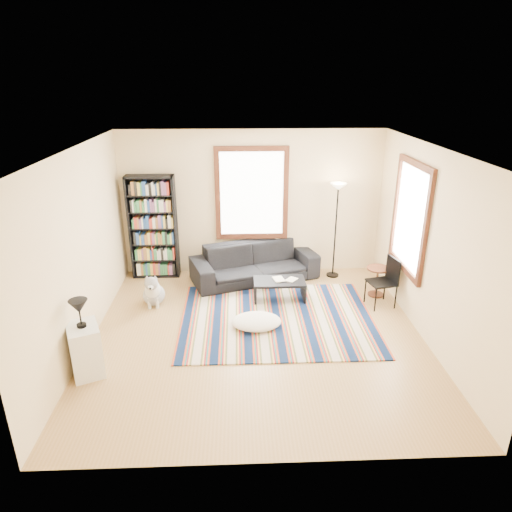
{
  "coord_description": "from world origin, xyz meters",
  "views": [
    {
      "loc": [
        -0.27,
        -6.05,
        3.71
      ],
      "look_at": [
        0.0,
        0.5,
        1.1
      ],
      "focal_mm": 32.0,
      "sensor_mm": 36.0,
      "label": 1
    }
  ],
  "objects_px": {
    "white_cabinet": "(86,350)",
    "dog": "(153,288)",
    "floor_lamp": "(335,231)",
    "folding_chair": "(381,283)",
    "side_table": "(377,281)",
    "sofa": "(255,263)",
    "bookshelf": "(153,227)",
    "floor_cushion": "(256,321)",
    "coffee_table": "(279,290)"
  },
  "relations": [
    {
      "from": "bookshelf",
      "to": "floor_cushion",
      "type": "distance_m",
      "value": 2.96
    },
    {
      "from": "side_table",
      "to": "white_cabinet",
      "type": "bearing_deg",
      "value": -154.79
    },
    {
      "from": "bookshelf",
      "to": "white_cabinet",
      "type": "height_order",
      "value": "bookshelf"
    },
    {
      "from": "coffee_table",
      "to": "folding_chair",
      "type": "height_order",
      "value": "folding_chair"
    },
    {
      "from": "dog",
      "to": "folding_chair",
      "type": "bearing_deg",
      "value": -6.68
    },
    {
      "from": "sofa",
      "to": "bookshelf",
      "type": "distance_m",
      "value": 2.05
    },
    {
      "from": "bookshelf",
      "to": "coffee_table",
      "type": "bearing_deg",
      "value": -25.87
    },
    {
      "from": "sofa",
      "to": "dog",
      "type": "xyz_separation_m",
      "value": [
        -1.78,
        -0.96,
        -0.05
      ]
    },
    {
      "from": "floor_cushion",
      "to": "side_table",
      "type": "bearing_deg",
      "value": 25.08
    },
    {
      "from": "floor_lamp",
      "to": "folding_chair",
      "type": "height_order",
      "value": "floor_lamp"
    },
    {
      "from": "side_table",
      "to": "sofa",
      "type": "bearing_deg",
      "value": 159.94
    },
    {
      "from": "bookshelf",
      "to": "sofa",
      "type": "bearing_deg",
      "value": -7.97
    },
    {
      "from": "sofa",
      "to": "white_cabinet",
      "type": "xyz_separation_m",
      "value": [
        -2.34,
        -2.91,
        0.0
      ]
    },
    {
      "from": "folding_chair",
      "to": "floor_cushion",
      "type": "bearing_deg",
      "value": -176.4
    },
    {
      "from": "side_table",
      "to": "dog",
      "type": "xyz_separation_m",
      "value": [
        -3.94,
        -0.17,
        0.02
      ]
    },
    {
      "from": "sofa",
      "to": "floor_lamp",
      "type": "xyz_separation_m",
      "value": [
        1.55,
        0.1,
        0.58
      ]
    },
    {
      "from": "coffee_table",
      "to": "folding_chair",
      "type": "relative_size",
      "value": 1.05
    },
    {
      "from": "coffee_table",
      "to": "floor_cushion",
      "type": "relative_size",
      "value": 1.15
    },
    {
      "from": "white_cabinet",
      "to": "dog",
      "type": "distance_m",
      "value": 2.03
    },
    {
      "from": "white_cabinet",
      "to": "bookshelf",
      "type": "bearing_deg",
      "value": 59.13
    },
    {
      "from": "floor_lamp",
      "to": "folding_chair",
      "type": "distance_m",
      "value": 1.48
    },
    {
      "from": "bookshelf",
      "to": "folding_chair",
      "type": "bearing_deg",
      "value": -19.67
    },
    {
      "from": "floor_lamp",
      "to": "dog",
      "type": "xyz_separation_m",
      "value": [
        -3.33,
        -1.06,
        -0.64
      ]
    },
    {
      "from": "dog",
      "to": "floor_cushion",
      "type": "bearing_deg",
      "value": -29.87
    },
    {
      "from": "floor_lamp",
      "to": "white_cabinet",
      "type": "distance_m",
      "value": 4.95
    },
    {
      "from": "side_table",
      "to": "dog",
      "type": "distance_m",
      "value": 3.95
    },
    {
      "from": "sofa",
      "to": "folding_chair",
      "type": "xyz_separation_m",
      "value": [
        2.11,
        -1.18,
        0.08
      ]
    },
    {
      "from": "sofa",
      "to": "side_table",
      "type": "height_order",
      "value": "sofa"
    },
    {
      "from": "bookshelf",
      "to": "side_table",
      "type": "bearing_deg",
      "value": -14.52
    },
    {
      "from": "sofa",
      "to": "side_table",
      "type": "bearing_deg",
      "value": -38.43
    },
    {
      "from": "dog",
      "to": "white_cabinet",
      "type": "bearing_deg",
      "value": -109.45
    },
    {
      "from": "floor_cushion",
      "to": "sofa",
      "type": "bearing_deg",
      "value": 88.67
    },
    {
      "from": "bookshelf",
      "to": "floor_lamp",
      "type": "height_order",
      "value": "bookshelf"
    },
    {
      "from": "white_cabinet",
      "to": "dog",
      "type": "relative_size",
      "value": 1.19
    },
    {
      "from": "sofa",
      "to": "white_cabinet",
      "type": "distance_m",
      "value": 3.73
    },
    {
      "from": "folding_chair",
      "to": "side_table",
      "type": "bearing_deg",
      "value": 69.52
    },
    {
      "from": "floor_cushion",
      "to": "floor_lamp",
      "type": "height_order",
      "value": "floor_lamp"
    },
    {
      "from": "bookshelf",
      "to": "floor_cushion",
      "type": "xyz_separation_m",
      "value": [
        1.89,
        -2.09,
        -0.9
      ]
    },
    {
      "from": "sofa",
      "to": "white_cabinet",
      "type": "height_order",
      "value": "white_cabinet"
    },
    {
      "from": "folding_chair",
      "to": "dog",
      "type": "distance_m",
      "value": 3.9
    },
    {
      "from": "sofa",
      "to": "dog",
      "type": "relative_size",
      "value": 4.05
    },
    {
      "from": "floor_cushion",
      "to": "folding_chair",
      "type": "height_order",
      "value": "folding_chair"
    },
    {
      "from": "bookshelf",
      "to": "coffee_table",
      "type": "relative_size",
      "value": 2.22
    },
    {
      "from": "sofa",
      "to": "bookshelf",
      "type": "relative_size",
      "value": 1.19
    },
    {
      "from": "sofa",
      "to": "folding_chair",
      "type": "relative_size",
      "value": 2.77
    },
    {
      "from": "coffee_table",
      "to": "dog",
      "type": "relative_size",
      "value": 1.53
    },
    {
      "from": "side_table",
      "to": "folding_chair",
      "type": "bearing_deg",
      "value": -97.39
    },
    {
      "from": "side_table",
      "to": "dog",
      "type": "relative_size",
      "value": 0.92
    },
    {
      "from": "floor_lamp",
      "to": "white_cabinet",
      "type": "height_order",
      "value": "floor_lamp"
    },
    {
      "from": "coffee_table",
      "to": "side_table",
      "type": "height_order",
      "value": "side_table"
    }
  ]
}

